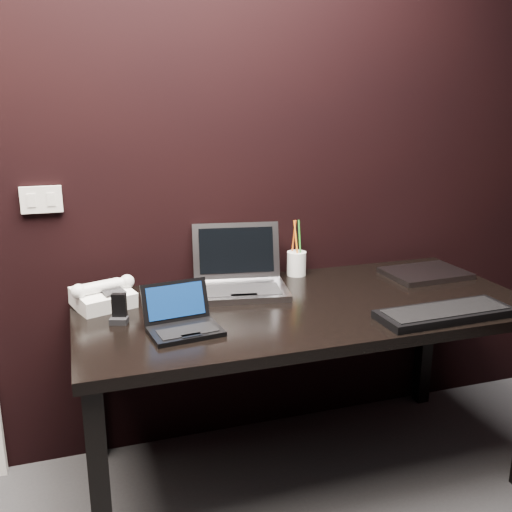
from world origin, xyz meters
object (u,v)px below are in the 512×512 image
object	(u,v)px
closed_laptop	(425,273)
mobile_phone	(119,312)
ext_keyboard	(445,313)
pen_cup	(296,262)
desk_phone	(103,296)
desk	(305,322)
netbook	(183,322)
silver_laptop	(240,279)

from	to	relation	value
closed_laptop	mobile_phone	distance (m)	1.32
ext_keyboard	mobile_phone	size ratio (longest dim) A/B	4.88
closed_laptop	pen_cup	size ratio (longest dim) A/B	1.43
ext_keyboard	desk_phone	bearing A→B (deg)	157.32
desk	netbook	size ratio (longest dim) A/B	6.69
ext_keyboard	closed_laptop	world-z (taller)	ext_keyboard
desk	mobile_phone	bearing A→B (deg)	178.92
ext_keyboard	mobile_phone	world-z (taller)	mobile_phone
netbook	silver_laptop	xyz separation A→B (m)	(0.30, 0.34, 0.02)
desk	ext_keyboard	size ratio (longest dim) A/B	3.40
ext_keyboard	mobile_phone	xyz separation A→B (m)	(-1.10, 0.30, 0.02)
pen_cup	silver_laptop	bearing A→B (deg)	-156.86
netbook	silver_laptop	size ratio (longest dim) A/B	0.62
desk	mobile_phone	world-z (taller)	mobile_phone
desk	closed_laptop	xyz separation A→B (m)	(0.63, 0.15, 0.09)
desk	ext_keyboard	xyz separation A→B (m)	(0.41, -0.29, 0.09)
desk_phone	pen_cup	xyz separation A→B (m)	(0.83, 0.15, 0.01)
desk_phone	pen_cup	distance (m)	0.84
desk_phone	closed_laptop	bearing A→B (deg)	-1.34
silver_laptop	closed_laptop	distance (m)	0.83
netbook	desk_phone	size ratio (longest dim) A/B	1.01
netbook	closed_laptop	size ratio (longest dim) A/B	0.73
ext_keyboard	netbook	bearing A→B (deg)	169.65
desk	desk_phone	bearing A→B (deg)	165.73
closed_laptop	netbook	bearing A→B (deg)	-166.02
silver_laptop	desk	bearing A→B (deg)	-47.62
ext_keyboard	pen_cup	xyz separation A→B (m)	(-0.31, 0.63, 0.04)
ext_keyboard	desk	bearing A→B (deg)	144.71
netbook	closed_laptop	xyz separation A→B (m)	(1.12, 0.28, -0.02)
desk_phone	mobile_phone	world-z (taller)	desk_phone
ext_keyboard	mobile_phone	distance (m)	1.14
desk	silver_laptop	world-z (taller)	silver_laptop
netbook	pen_cup	size ratio (longest dim) A/B	1.04
netbook	desk_phone	bearing A→B (deg)	127.18
closed_laptop	mobile_phone	size ratio (longest dim) A/B	3.42
desk_phone	desk	bearing A→B (deg)	-14.27
silver_laptop	desk_phone	bearing A→B (deg)	-176.98
netbook	mobile_phone	xyz separation A→B (m)	(-0.19, 0.14, 0.01)
desk	closed_laptop	distance (m)	0.66
ext_keyboard	closed_laptop	distance (m)	0.50
mobile_phone	pen_cup	distance (m)	0.85
pen_cup	ext_keyboard	bearing A→B (deg)	-63.70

